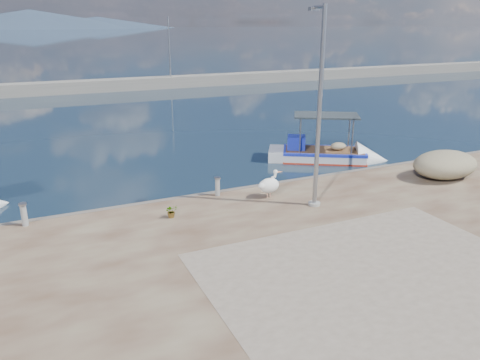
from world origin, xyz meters
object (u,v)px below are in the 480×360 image
(boat_right, at_px, (323,156))
(lamp_post, at_px, (319,117))
(pelican, at_px, (269,185))
(bollard_near, at_px, (217,186))

(boat_right, height_order, lamp_post, lamp_post)
(boat_right, relative_size, pelican, 5.41)
(boat_right, bearing_deg, bollard_near, -121.89)
(lamp_post, relative_size, bollard_near, 9.36)
(boat_right, distance_m, bollard_near, 8.50)
(pelican, xyz_separation_m, lamp_post, (1.14, -1.38, 2.79))
(boat_right, xyz_separation_m, pelican, (-5.78, -4.88, 0.78))
(boat_right, distance_m, lamp_post, 8.57)
(boat_right, relative_size, lamp_post, 0.87)
(pelican, height_order, lamp_post, lamp_post)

